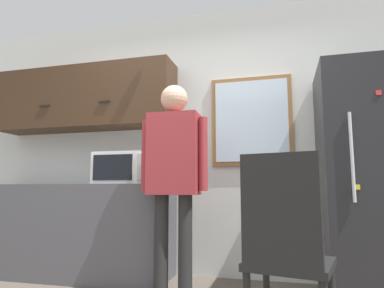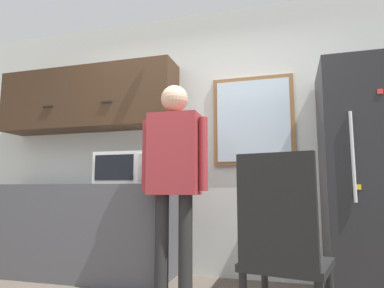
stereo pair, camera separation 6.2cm
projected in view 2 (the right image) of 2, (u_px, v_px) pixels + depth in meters
The scene contains 8 objects.
back_wall at pixel (201, 139), 3.51m from camera, with size 6.00×0.06×2.70m.
counter at pixel (74, 229), 3.39m from camera, with size 1.98×0.63×0.88m.
upper_cabinets at pixel (87, 100), 3.70m from camera, with size 1.98×0.39×0.66m.
microwave at pixel (129, 169), 3.26m from camera, with size 0.55×0.42×0.30m.
person at pixel (174, 165), 2.75m from camera, with size 0.55×0.23×1.69m.
refrigerator at pixel (376, 178), 2.67m from camera, with size 0.78×0.73×1.84m.
chair at pixel (282, 246), 1.75m from camera, with size 0.51×0.51×1.02m.
window at pixel (253, 121), 3.34m from camera, with size 0.78×0.05×0.88m.
Camera 2 is at (0.87, -1.60, 0.83)m, focal length 32.00 mm.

